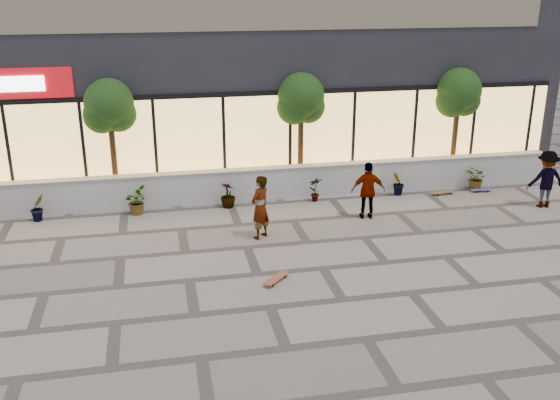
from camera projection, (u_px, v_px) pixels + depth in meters
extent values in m
plane|color=#9D9588|center=(270.00, 307.00, 13.50)|extent=(80.00, 80.00, 0.00)
cube|color=silver|center=(229.00, 186.00, 19.80)|extent=(22.00, 0.35, 1.00)
cube|color=#B2AFA8|center=(228.00, 171.00, 19.62)|extent=(22.00, 0.42, 0.04)
cube|color=#25262A|center=(208.00, 48.00, 23.62)|extent=(24.00, 9.00, 8.50)
cube|color=#FDC165|center=(224.00, 142.00, 20.30)|extent=(23.04, 0.05, 3.00)
cube|color=black|center=(223.00, 95.00, 19.75)|extent=(23.04, 0.08, 0.15)
cube|color=brown|center=(220.00, 4.00, 18.86)|extent=(21.60, 0.05, 1.60)
imported|color=#173912|center=(38.00, 207.00, 18.23)|extent=(0.57, 0.57, 0.81)
imported|color=#173912|center=(136.00, 201.00, 18.77)|extent=(0.68, 0.77, 0.81)
imported|color=#173912|center=(228.00, 195.00, 19.30)|extent=(0.64, 0.64, 0.81)
imported|color=#173912|center=(315.00, 189.00, 19.84)|extent=(0.46, 0.35, 0.81)
imported|color=#173912|center=(398.00, 183.00, 20.37)|extent=(0.55, 0.57, 0.81)
imported|color=#173912|center=(477.00, 178.00, 20.90)|extent=(0.77, 0.84, 0.81)
cylinder|color=#432F17|center=(113.00, 152.00, 19.40)|extent=(0.18, 0.18, 3.24)
sphere|color=#173912|center=(109.00, 103.00, 18.88)|extent=(1.50, 1.50, 1.50)
sphere|color=#173912|center=(101.00, 115.00, 18.91)|extent=(1.10, 1.10, 1.10)
sphere|color=#173912|center=(118.00, 114.00, 19.10)|extent=(1.10, 1.10, 1.10)
cylinder|color=#432F17|center=(301.00, 143.00, 20.54)|extent=(0.18, 0.18, 3.24)
sphere|color=#173912|center=(301.00, 96.00, 20.03)|extent=(1.50, 1.50, 1.50)
sphere|color=#173912|center=(294.00, 108.00, 20.05)|extent=(1.10, 1.10, 1.10)
sphere|color=#173912|center=(308.00, 106.00, 20.24)|extent=(1.10, 1.10, 1.10)
cylinder|color=#432F17|center=(455.00, 135.00, 21.59)|extent=(0.18, 0.18, 3.24)
sphere|color=#173912|center=(459.00, 90.00, 21.08)|extent=(1.50, 1.50, 1.50)
sphere|color=#173912|center=(452.00, 101.00, 21.10)|extent=(1.10, 1.10, 1.10)
sphere|color=#173912|center=(464.00, 100.00, 21.29)|extent=(1.10, 1.10, 1.10)
imported|color=silver|center=(260.00, 207.00, 16.86)|extent=(0.77, 0.75, 1.77)
imported|color=silver|center=(368.00, 191.00, 18.28)|extent=(1.06, 0.58, 1.71)
imported|color=maroon|center=(546.00, 179.00, 19.19)|extent=(1.21, 0.77, 1.79)
cube|color=brown|center=(276.00, 278.00, 14.62)|extent=(0.76, 0.77, 0.02)
cylinder|color=black|center=(280.00, 275.00, 14.89)|extent=(0.07, 0.07, 0.06)
cylinder|color=black|center=(285.00, 277.00, 14.82)|extent=(0.07, 0.07, 0.06)
cylinder|color=black|center=(267.00, 284.00, 14.47)|extent=(0.07, 0.07, 0.06)
cylinder|color=black|center=(273.00, 285.00, 14.40)|extent=(0.07, 0.07, 0.06)
cube|color=brown|center=(443.00, 192.00, 20.53)|extent=(0.81, 0.29, 0.02)
cylinder|color=black|center=(448.00, 192.00, 20.69)|extent=(0.06, 0.04, 0.06)
cylinder|color=black|center=(451.00, 194.00, 20.56)|extent=(0.06, 0.04, 0.06)
cylinder|color=black|center=(436.00, 194.00, 20.54)|extent=(0.06, 0.04, 0.06)
cylinder|color=black|center=(438.00, 195.00, 20.42)|extent=(0.06, 0.04, 0.06)
cube|color=#534E8F|center=(481.00, 190.00, 20.80)|extent=(0.72, 0.22, 0.02)
cylinder|color=black|center=(486.00, 190.00, 20.91)|extent=(0.05, 0.03, 0.05)
cylinder|color=black|center=(488.00, 191.00, 20.79)|extent=(0.05, 0.03, 0.05)
cylinder|color=black|center=(474.00, 191.00, 20.84)|extent=(0.05, 0.03, 0.05)
cylinder|color=black|center=(476.00, 192.00, 20.72)|extent=(0.05, 0.03, 0.05)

